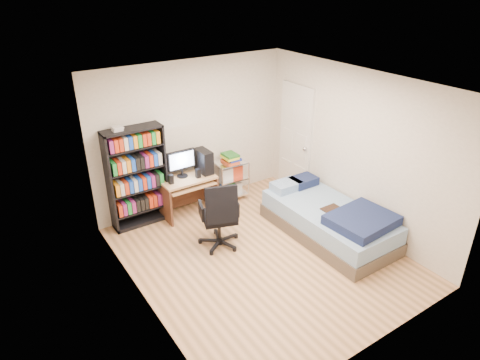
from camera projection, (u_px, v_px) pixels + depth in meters
room at (263, 179)px, 5.66m from camera, size 3.58×4.08×2.58m
media_shelf at (137, 176)px, 6.67m from camera, size 0.91×0.30×1.69m
computer_desk at (191, 179)px, 7.11m from camera, size 0.89×0.52×1.13m
office_chair at (220, 226)px, 6.29m from camera, size 0.80×0.80×1.07m
wire_cart at (231, 169)px, 7.53m from camera, size 0.58×0.44×0.88m
bed at (330, 220)px, 6.59m from camera, size 1.06×2.12×0.60m
door at (295, 140)px, 7.63m from camera, size 0.12×0.80×2.00m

